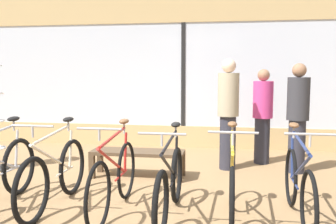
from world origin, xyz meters
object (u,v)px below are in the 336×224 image
object	(u,v)px
bicycle_center_right	(170,184)
customer_by_window	(298,116)
display_bench	(138,155)
customer_mid_floor	(228,111)
bicycle_left	(55,175)
bicycle_center_left	(115,178)
customer_near_rack	(263,114)
bicycle_right	(232,185)
bicycle_far_right	(299,185)

from	to	relation	value
bicycle_center_right	customer_by_window	xyz separation A→B (m)	(1.67, 2.15, 0.53)
display_bench	customer_mid_floor	world-z (taller)	customer_mid_floor
bicycle_left	customer_mid_floor	xyz separation A→B (m)	(1.98, 2.10, 0.56)
bicycle_center_left	display_bench	bearing A→B (deg)	93.64
customer_near_rack	bicycle_left	bearing A→B (deg)	-134.73
bicycle_right	customer_near_rack	xyz separation A→B (m)	(0.53, 2.68, 0.46)
customer_by_window	bicycle_right	bearing A→B (deg)	-115.42
bicycle_center_left	customer_mid_floor	bearing A→B (deg)	59.75
display_bench	customer_mid_floor	distance (m)	1.63
bicycle_right	bicycle_left	bearing A→B (deg)	177.57
customer_near_rack	customer_by_window	distance (m)	0.73
bicycle_left	bicycle_center_right	distance (m)	1.38
customer_by_window	customer_near_rack	bearing A→B (deg)	132.02
bicycle_center_left	customer_by_window	world-z (taller)	customer_by_window
customer_near_rack	bicycle_center_left	bearing A→B (deg)	-124.86
bicycle_center_left	bicycle_far_right	distance (m)	2.00
customer_by_window	bicycle_far_right	bearing A→B (deg)	-98.91
customer_near_rack	customer_mid_floor	world-z (taller)	customer_mid_floor
bicycle_left	customer_mid_floor	size ratio (longest dim) A/B	0.96
customer_near_rack	bicycle_far_right	bearing A→B (deg)	-86.27
bicycle_center_left	bicycle_center_right	bearing A→B (deg)	-5.50
bicycle_center_right	bicycle_far_right	xyz separation A→B (m)	(1.36, 0.12, 0.02)
display_bench	customer_by_window	distance (m)	2.56
bicycle_right	customer_mid_floor	world-z (taller)	customer_mid_floor
customer_by_window	customer_mid_floor	distance (m)	1.08
bicycle_right	bicycle_far_right	bearing A→B (deg)	8.71
bicycle_right	display_bench	world-z (taller)	bicycle_right
bicycle_center_left	bicycle_right	bearing A→B (deg)	-2.20
bicycle_center_left	display_bench	distance (m)	1.44
bicycle_right	customer_near_rack	bearing A→B (deg)	78.81
customer_mid_floor	bicycle_right	bearing A→B (deg)	-88.50
bicycle_right	bicycle_far_right	size ratio (longest dim) A/B	1.00
bicycle_far_right	display_bench	world-z (taller)	bicycle_far_right
customer_near_rack	customer_by_window	xyz separation A→B (m)	(0.49, -0.54, 0.05)
bicycle_left	display_bench	bearing A→B (deg)	65.30
customer_mid_floor	bicycle_center_left	bearing A→B (deg)	-120.25
bicycle_right	display_bench	bearing A→B (deg)	133.06
bicycle_far_right	customer_by_window	distance (m)	2.12
bicycle_center_right	display_bench	world-z (taller)	bicycle_center_right
customer_near_rack	customer_mid_floor	xyz separation A→B (m)	(-0.59, -0.50, 0.09)
bicycle_center_right	customer_mid_floor	xyz separation A→B (m)	(0.60, 2.20, 0.58)
bicycle_left	bicycle_center_right	xyz separation A→B (m)	(1.38, -0.10, -0.02)
bicycle_left	customer_mid_floor	distance (m)	2.94
bicycle_left	bicycle_far_right	size ratio (longest dim) A/B	1.01
customer_near_rack	bicycle_center_right	bearing A→B (deg)	-113.82
bicycle_far_right	customer_mid_floor	world-z (taller)	customer_mid_floor
bicycle_center_right	customer_by_window	world-z (taller)	customer_by_window
display_bench	customer_by_window	xyz separation A→B (m)	(2.41, 0.65, 0.57)
display_bench	bicycle_right	bearing A→B (deg)	-46.94
bicycle_far_right	customer_near_rack	size ratio (longest dim) A/B	1.05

